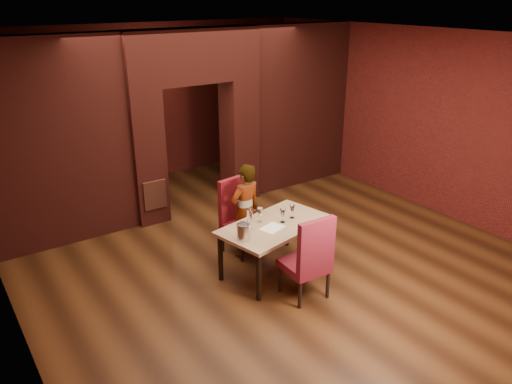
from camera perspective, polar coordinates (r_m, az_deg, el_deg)
floor at (r=7.90m, az=0.28°, el=-6.42°), size 8.00×8.00×0.00m
ceiling at (r=6.97m, az=0.34°, el=17.40°), size 7.00×8.00×0.04m
wall_back at (r=10.70m, az=-12.25°, el=9.85°), size 7.00×0.04×3.20m
wall_right at (r=9.65m, az=17.78°, el=8.01°), size 0.04×8.00×3.20m
pillar_left at (r=8.67m, az=-12.55°, el=3.94°), size 0.55×0.55×2.30m
pillar_right at (r=9.51m, az=-1.92°, el=6.04°), size 0.55×0.55×2.30m
lintel at (r=8.72m, az=-7.50°, el=15.17°), size 2.45×0.55×0.90m
wing_wall_left at (r=8.15m, az=-21.99°, el=5.02°), size 2.28×0.35×3.20m
wing_wall_right at (r=10.21m, az=4.82°, el=9.69°), size 2.28×0.35×3.20m
vent_panel at (r=8.62m, az=-11.46°, el=-0.34°), size 0.40×0.03×0.50m
rear_door at (r=10.63m, az=-13.87°, el=6.57°), size 0.90×0.08×2.10m
rear_door_frame at (r=10.59m, az=-13.79°, el=6.53°), size 1.02×0.04×2.22m
dining_table at (r=7.15m, az=2.12°, el=-6.31°), size 1.72×1.19×0.74m
chair_far at (r=7.56m, az=-1.53°, el=-2.92°), size 0.60×0.60×1.15m
chair_near at (r=6.52m, az=5.58°, el=-7.21°), size 0.56×0.56×1.18m
person_seated at (r=7.40m, az=-1.22°, el=-2.16°), size 0.57×0.42×1.46m
wine_glass_a at (r=6.98m, az=0.46°, el=-2.66°), size 0.09×0.09×0.21m
wine_glass_b at (r=6.99m, az=3.08°, el=-2.70°), size 0.08×0.08×0.21m
wine_glass_c at (r=7.13m, az=4.17°, el=-2.22°), size 0.08×0.08×0.20m
tasting_sheet at (r=6.86m, az=1.89°, el=-4.12°), size 0.37×0.32×0.00m
wine_bucket at (r=6.51m, az=-1.44°, el=-4.57°), size 0.18×0.18×0.22m
water_bottle at (r=6.75m, az=-0.73°, el=-3.09°), size 0.07×0.07×0.32m
potted_plant at (r=8.32m, az=3.56°, el=-3.26°), size 0.44×0.39×0.44m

